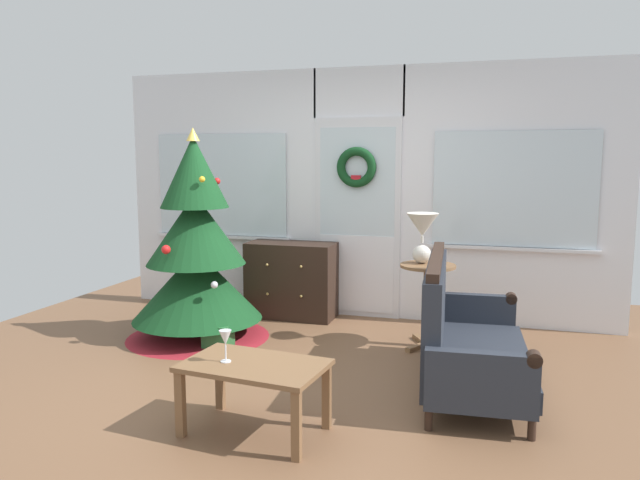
{
  "coord_description": "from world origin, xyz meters",
  "views": [
    {
      "loc": [
        1.43,
        -4.02,
        1.66
      ],
      "look_at": [
        0.05,
        0.55,
        1.0
      ],
      "focal_mm": 34.09,
      "sensor_mm": 36.0,
      "label": 1
    }
  ],
  "objects_px": {
    "side_table": "(427,289)",
    "table_lamp": "(422,231)",
    "dresser_cabinet": "(291,280)",
    "coffee_table": "(254,374)",
    "settee_sofa": "(461,337)",
    "christmas_tree": "(196,259)",
    "wine_glass": "(225,339)",
    "gift_box": "(218,337)"
  },
  "relations": [
    {
      "from": "side_table",
      "to": "table_lamp",
      "type": "height_order",
      "value": "table_lamp"
    },
    {
      "from": "dresser_cabinet",
      "to": "side_table",
      "type": "height_order",
      "value": "dresser_cabinet"
    },
    {
      "from": "dresser_cabinet",
      "to": "coffee_table",
      "type": "height_order",
      "value": "dresser_cabinet"
    },
    {
      "from": "table_lamp",
      "to": "coffee_table",
      "type": "distance_m",
      "value": 2.25
    },
    {
      "from": "settee_sofa",
      "to": "table_lamp",
      "type": "distance_m",
      "value": 1.2
    },
    {
      "from": "christmas_tree",
      "to": "dresser_cabinet",
      "type": "height_order",
      "value": "christmas_tree"
    },
    {
      "from": "settee_sofa",
      "to": "coffee_table",
      "type": "height_order",
      "value": "settee_sofa"
    },
    {
      "from": "coffee_table",
      "to": "wine_glass",
      "type": "bearing_deg",
      "value": -170.58
    },
    {
      "from": "christmas_tree",
      "to": "coffee_table",
      "type": "bearing_deg",
      "value": -52.69
    },
    {
      "from": "settee_sofa",
      "to": "side_table",
      "type": "relative_size",
      "value": 2.29
    },
    {
      "from": "dresser_cabinet",
      "to": "side_table",
      "type": "bearing_deg",
      "value": -22.15
    },
    {
      "from": "coffee_table",
      "to": "gift_box",
      "type": "bearing_deg",
      "value": 123.82
    },
    {
      "from": "side_table",
      "to": "coffee_table",
      "type": "distance_m",
      "value": 2.14
    },
    {
      "from": "side_table",
      "to": "wine_glass",
      "type": "xyz_separation_m",
      "value": [
        -0.96,
        -2.02,
        0.06
      ]
    },
    {
      "from": "dresser_cabinet",
      "to": "table_lamp",
      "type": "height_order",
      "value": "table_lamp"
    },
    {
      "from": "christmas_tree",
      "to": "dresser_cabinet",
      "type": "relative_size",
      "value": 2.12
    },
    {
      "from": "christmas_tree",
      "to": "table_lamp",
      "type": "xyz_separation_m",
      "value": [
        2.0,
        0.37,
        0.28
      ]
    },
    {
      "from": "table_lamp",
      "to": "coffee_table",
      "type": "relative_size",
      "value": 0.49
    },
    {
      "from": "dresser_cabinet",
      "to": "table_lamp",
      "type": "xyz_separation_m",
      "value": [
        1.4,
        -0.56,
        0.63
      ]
    },
    {
      "from": "side_table",
      "to": "wine_glass",
      "type": "relative_size",
      "value": 3.76
    },
    {
      "from": "settee_sofa",
      "to": "coffee_table",
      "type": "distance_m",
      "value": 1.58
    },
    {
      "from": "table_lamp",
      "to": "gift_box",
      "type": "bearing_deg",
      "value": -158.53
    },
    {
      "from": "coffee_table",
      "to": "settee_sofa",
      "type": "bearing_deg",
      "value": 43.99
    },
    {
      "from": "christmas_tree",
      "to": "coffee_table",
      "type": "xyz_separation_m",
      "value": [
        1.27,
        -1.66,
        -0.37
      ]
    },
    {
      "from": "gift_box",
      "to": "wine_glass",
      "type": "bearing_deg",
      "value": -61.88
    },
    {
      "from": "wine_glass",
      "to": "gift_box",
      "type": "height_order",
      "value": "wine_glass"
    },
    {
      "from": "christmas_tree",
      "to": "wine_glass",
      "type": "height_order",
      "value": "christmas_tree"
    },
    {
      "from": "settee_sofa",
      "to": "dresser_cabinet",
      "type": "bearing_deg",
      "value": 140.74
    },
    {
      "from": "wine_glass",
      "to": "settee_sofa",
      "type": "bearing_deg",
      "value": 40.73
    },
    {
      "from": "settee_sofa",
      "to": "table_lamp",
      "type": "height_order",
      "value": "table_lamp"
    },
    {
      "from": "christmas_tree",
      "to": "table_lamp",
      "type": "distance_m",
      "value": 2.05
    },
    {
      "from": "wine_glass",
      "to": "side_table",
      "type": "bearing_deg",
      "value": 64.54
    },
    {
      "from": "gift_box",
      "to": "table_lamp",
      "type": "bearing_deg",
      "value": 21.47
    },
    {
      "from": "wine_glass",
      "to": "dresser_cabinet",
      "type": "bearing_deg",
      "value": 100.92
    },
    {
      "from": "christmas_tree",
      "to": "coffee_table",
      "type": "distance_m",
      "value": 2.12
    },
    {
      "from": "dresser_cabinet",
      "to": "wine_glass",
      "type": "height_order",
      "value": "dresser_cabinet"
    },
    {
      "from": "table_lamp",
      "to": "wine_glass",
      "type": "distance_m",
      "value": 2.29
    },
    {
      "from": "settee_sofa",
      "to": "coffee_table",
      "type": "xyz_separation_m",
      "value": [
        -1.14,
        -1.1,
        -0.01
      ]
    },
    {
      "from": "dresser_cabinet",
      "to": "settee_sofa",
      "type": "distance_m",
      "value": 2.34
    },
    {
      "from": "table_lamp",
      "to": "settee_sofa",
      "type": "bearing_deg",
      "value": -66.09
    },
    {
      "from": "coffee_table",
      "to": "table_lamp",
      "type": "bearing_deg",
      "value": 70.24
    },
    {
      "from": "christmas_tree",
      "to": "gift_box",
      "type": "bearing_deg",
      "value": -39.61
    }
  ]
}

